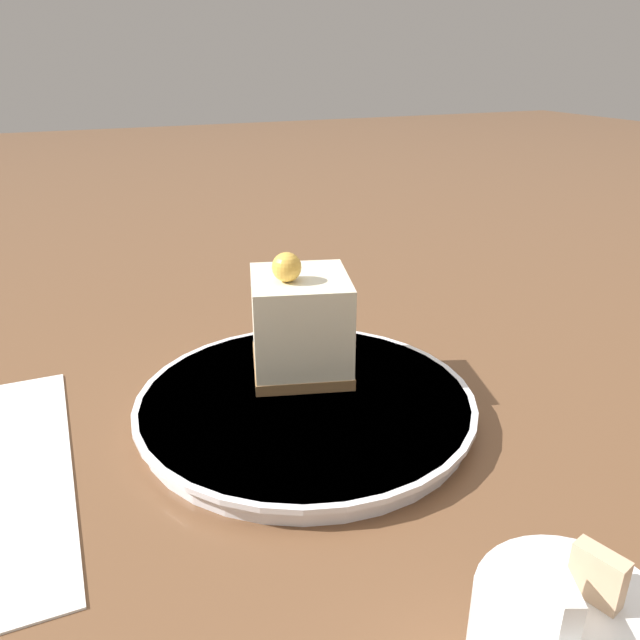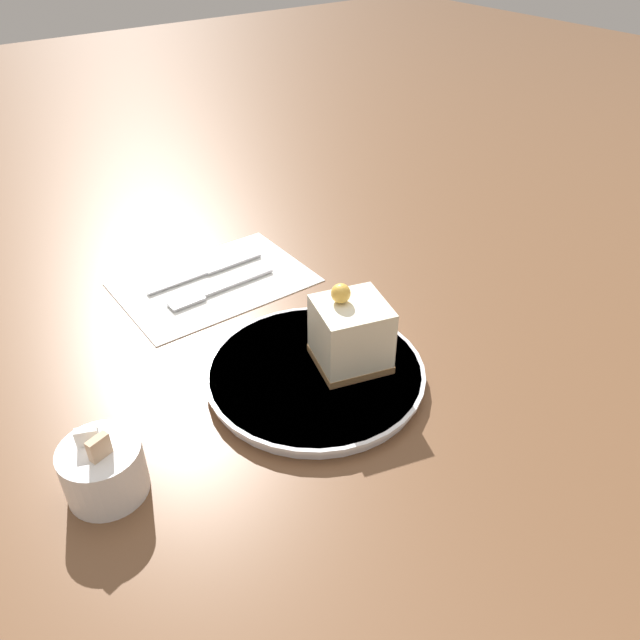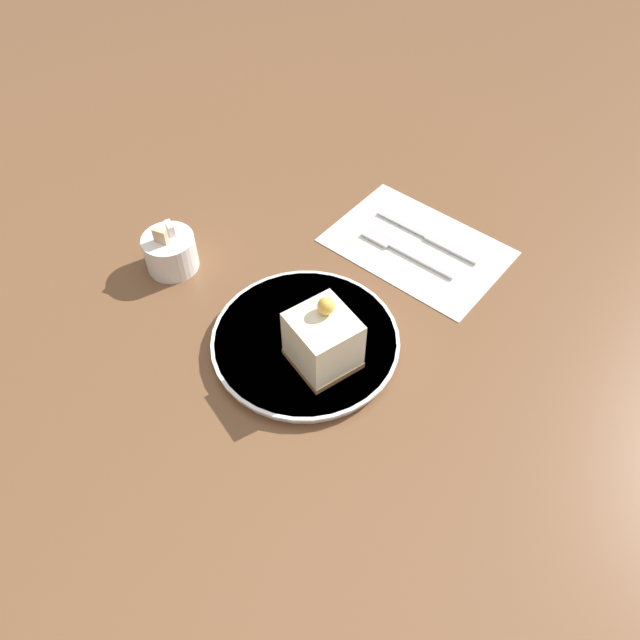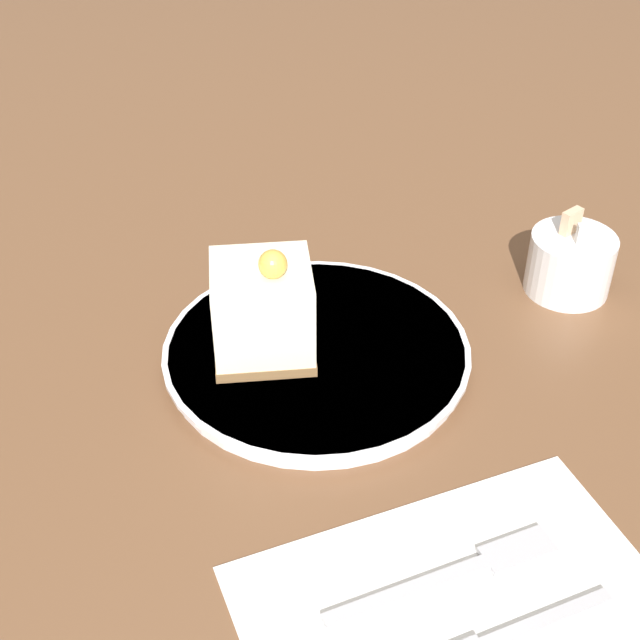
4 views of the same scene
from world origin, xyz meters
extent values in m
plane|color=brown|center=(0.00, 0.00, 0.00)|extent=(4.00, 4.00, 0.00)
cylinder|color=white|center=(0.00, 0.02, 0.01)|extent=(0.24, 0.24, 0.02)
cylinder|color=white|center=(0.00, 0.02, 0.01)|extent=(0.25, 0.25, 0.00)
cube|color=olive|center=(-0.01, -0.02, 0.02)|extent=(0.09, 0.09, 0.01)
cube|color=white|center=(-0.01, -0.02, 0.06)|extent=(0.09, 0.09, 0.07)
sphere|color=#EFB747|center=(0.00, -0.02, 0.10)|extent=(0.02, 0.02, 0.02)
cube|color=white|center=(0.25, 0.01, 0.00)|extent=(0.18, 0.26, 0.00)
cube|color=#B2B2B7|center=(0.23, -0.01, 0.01)|extent=(0.01, 0.11, 0.00)
cube|color=#B2B2B7|center=(0.23, 0.06, 0.01)|extent=(0.02, 0.05, 0.00)
cube|color=#B2B2B7|center=(0.28, 0.05, 0.01)|extent=(0.01, 0.09, 0.00)
cylinder|color=white|center=(-0.01, 0.26, 0.03)|extent=(0.07, 0.07, 0.05)
cube|color=#D8B28C|center=(-0.02, 0.26, 0.06)|extent=(0.01, 0.02, 0.02)
cube|color=white|center=(0.00, 0.27, 0.06)|extent=(0.02, 0.02, 0.02)
camera|label=1|loc=(0.15, 0.39, 0.25)|focal=35.00mm
camera|label=2|loc=(-0.43, 0.33, 0.47)|focal=35.00mm
camera|label=3|loc=(-0.37, -0.32, 0.66)|focal=35.00mm
camera|label=4|loc=(0.51, -0.19, 0.47)|focal=50.00mm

